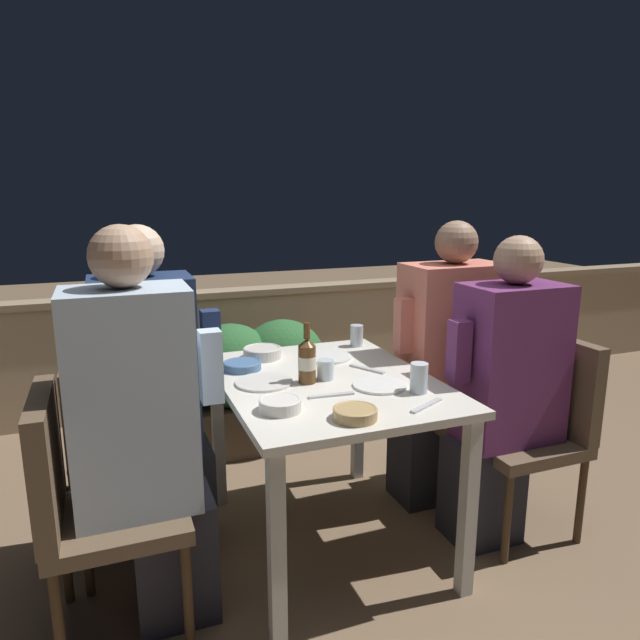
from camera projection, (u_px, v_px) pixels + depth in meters
ground_plane at (327, 541)px, 2.38m from camera, size 16.00×16.00×0.00m
parapet_wall at (232, 346)px, 3.89m from camera, size 9.00×0.18×0.79m
dining_table at (327, 401)px, 2.25m from camera, size 0.80×1.03×0.71m
planter_hedge at (231, 381)px, 3.17m from camera, size 1.09×0.47×0.72m
chair_left_near at (84, 494)px, 1.79m from camera, size 0.43×0.43×0.84m
person_blue_shirt at (144, 434)px, 1.82m from camera, size 0.47×0.26×1.34m
chair_left_far at (106, 441)px, 2.16m from camera, size 0.43×0.43×0.84m
person_navy_jumper at (156, 395)px, 2.19m from camera, size 0.47×0.26×1.32m
chair_right_near at (538, 416)px, 2.41m from camera, size 0.43×0.43×0.84m
person_purple_stripe at (502, 392)px, 2.31m from camera, size 0.49×0.26×1.27m
chair_right_far at (478, 390)px, 2.73m from camera, size 0.43×0.43×0.84m
person_coral_top at (445, 364)px, 2.63m from camera, size 0.51×0.26×1.31m
beer_bottle at (307, 360)px, 2.16m from camera, size 0.07×0.07×0.24m
plate_0 at (264, 382)px, 2.17m from camera, size 0.22×0.22×0.01m
plate_1 at (327, 357)px, 2.51m from camera, size 0.22×0.22×0.01m
plate_2 at (380, 385)px, 2.14m from camera, size 0.20×0.20×0.01m
bowl_0 at (355, 413)px, 1.83m from camera, size 0.15×0.15×0.04m
bowl_1 at (280, 404)px, 1.90m from camera, size 0.14×0.14×0.04m
bowl_2 at (262, 352)px, 2.50m from camera, size 0.17×0.17×0.05m
bowl_3 at (242, 365)px, 2.34m from camera, size 0.16×0.16×0.03m
glass_cup_0 at (357, 336)px, 2.69m from camera, size 0.06×0.06×0.10m
glass_cup_1 at (326, 370)px, 2.21m from camera, size 0.07×0.07×0.08m
glass_cup_2 at (419, 378)px, 2.06m from camera, size 0.06×0.06×0.11m
fork_0 at (367, 369)px, 2.34m from camera, size 0.10×0.16×0.01m
fork_1 at (331, 395)px, 2.04m from camera, size 0.17×0.03×0.01m
fork_2 at (426, 405)px, 1.94m from camera, size 0.16×0.09×0.01m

